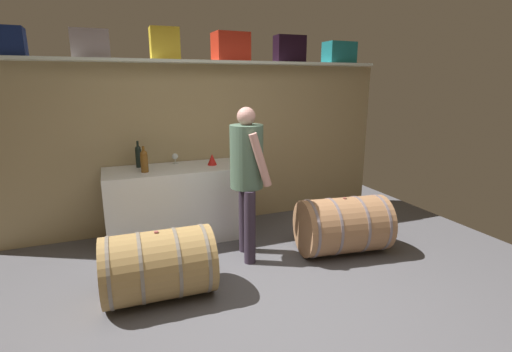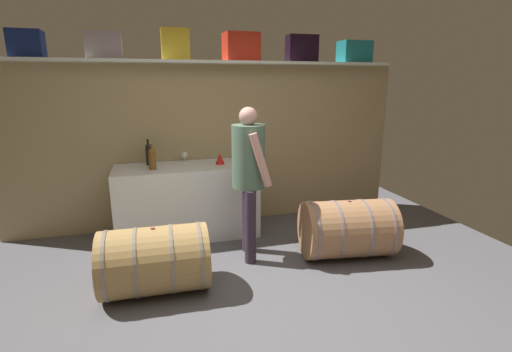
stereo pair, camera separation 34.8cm
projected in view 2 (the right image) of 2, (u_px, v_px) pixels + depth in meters
ground_plane at (246, 287)px, 3.40m from camera, size 6.20×7.86×0.02m
back_wall_panel at (211, 146)px, 4.78m from camera, size 5.00×0.10×2.01m
high_shelf_board at (211, 62)px, 4.39m from camera, size 4.60×0.40×0.03m
toolcase_navy at (27, 44)px, 3.84m from camera, size 0.32×0.29×0.28m
toolcase_grey at (104, 45)px, 4.04m from camera, size 0.38×0.22×0.29m
toolcase_yellow at (175, 45)px, 4.24m from camera, size 0.32×0.23×0.34m
toolcase_red at (241, 47)px, 4.44m from camera, size 0.42×0.32×0.32m
toolcase_black at (302, 49)px, 4.65m from camera, size 0.38×0.22×0.32m
toolcase_teal at (354, 52)px, 4.85m from camera, size 0.41×0.26×0.27m
work_cabinet at (187, 201)px, 4.45m from camera, size 1.63×0.67×0.85m
wine_bottle_dark at (149, 154)px, 4.38m from camera, size 0.07×0.07×0.31m
wine_bottle_amber at (152, 158)px, 4.14m from camera, size 0.08×0.08×0.28m
wine_glass at (185, 155)px, 4.54m from camera, size 0.08×0.08×0.12m
red_funnel at (220, 159)px, 4.43m from camera, size 0.11×0.11×0.13m
wine_barrel_near at (155, 260)px, 3.24m from camera, size 0.93×0.62×0.60m
wine_barrel_far at (347, 229)px, 3.92m from camera, size 1.01×0.73×0.62m
winemaker_pouring at (249, 168)px, 3.75m from camera, size 0.41×0.49×1.57m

